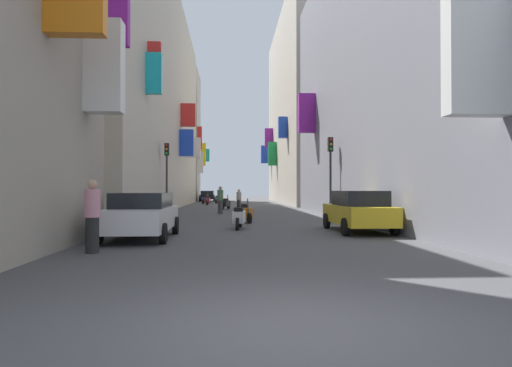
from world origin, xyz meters
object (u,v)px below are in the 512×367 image
at_px(scooter_blue, 206,199).
at_px(scooter_red, 207,200).
at_px(parked_car_black, 207,196).
at_px(scooter_black, 226,203).
at_px(scooter_orange, 244,213).
at_px(scooter_white, 239,217).
at_px(scooter_silver, 219,199).
at_px(traffic_light_near_corner, 330,163).
at_px(parked_car_white, 141,214).
at_px(pedestrian_near_left, 239,200).
at_px(parked_car_yellow, 358,210).
at_px(traffic_light_far_corner, 167,166).
at_px(pedestrian_near_right, 92,216).
at_px(pedestrian_crossing, 220,200).

relative_size(scooter_blue, scooter_red, 1.06).
xyz_separation_m(parked_car_black, scooter_black, (2.59, -23.74, -0.26)).
height_order(scooter_orange, scooter_white, same).
distance_m(scooter_silver, scooter_orange, 28.35).
distance_m(scooter_silver, traffic_light_near_corner, 26.84).
distance_m(scooter_blue, scooter_silver, 1.54).
bearing_deg(scooter_blue, parked_car_white, -90.37).
distance_m(parked_car_black, scooter_orange, 37.52).
relative_size(scooter_white, pedestrian_near_left, 1.28).
distance_m(parked_car_yellow, traffic_light_far_corner, 14.43).
xyz_separation_m(parked_car_yellow, scooter_silver, (-5.93, 33.08, -0.32)).
relative_size(scooter_silver, traffic_light_near_corner, 0.39).
xyz_separation_m(parked_car_white, scooter_silver, (1.57, 34.86, -0.30)).
height_order(scooter_red, scooter_orange, same).
height_order(pedestrian_near_right, traffic_light_near_corner, traffic_light_near_corner).
bearing_deg(parked_car_yellow, parked_car_black, 100.23).
distance_m(scooter_blue, pedestrian_crossing, 20.16).
distance_m(parked_car_black, scooter_white, 40.73).
relative_size(parked_car_black, traffic_light_far_corner, 0.92).
relative_size(parked_car_yellow, scooter_blue, 2.31).
bearing_deg(scooter_blue, parked_car_yellow, -77.32).
height_order(parked_car_yellow, pedestrian_near_right, pedestrian_near_right).
distance_m(parked_car_yellow, scooter_orange, 6.28).
height_order(pedestrian_near_left, pedestrian_near_right, pedestrian_near_right).
bearing_deg(traffic_light_far_corner, scooter_black, 63.23).
bearing_deg(scooter_black, scooter_red, 101.26).
xyz_separation_m(parked_car_yellow, pedestrian_crossing, (-5.30, 12.28, 0.09)).
bearing_deg(scooter_blue, parked_car_black, 91.95).
distance_m(pedestrian_near_left, traffic_light_near_corner, 11.96).
bearing_deg(pedestrian_near_left, pedestrian_near_right, -99.99).
bearing_deg(traffic_light_far_corner, traffic_light_near_corner, -24.85).
xyz_separation_m(scooter_red, pedestrian_near_right, (-1.14, -32.91, 0.44)).
bearing_deg(scooter_silver, scooter_blue, -151.11).
bearing_deg(scooter_black, scooter_orange, -85.88).
bearing_deg(scooter_red, scooter_blue, 94.68).
bearing_deg(pedestrian_near_left, traffic_light_near_corner, -66.90).
height_order(parked_car_black, pedestrian_near_right, pedestrian_near_right).
height_order(scooter_blue, traffic_light_near_corner, traffic_light_near_corner).
xyz_separation_m(pedestrian_near_left, traffic_light_near_corner, (4.62, -10.82, 2.16)).
bearing_deg(scooter_silver, traffic_light_far_corner, -96.90).
height_order(scooter_red, scooter_black, same).
relative_size(parked_car_white, scooter_red, 2.47).
xyz_separation_m(scooter_silver, scooter_white, (1.59, -31.53, 0.00)).
distance_m(pedestrian_near_right, traffic_light_near_corner, 15.07).
relative_size(scooter_blue, scooter_silver, 1.11).
relative_size(pedestrian_crossing, pedestrian_near_right, 0.98).
bearing_deg(pedestrian_crossing, scooter_white, -84.86).
height_order(parked_car_yellow, scooter_white, parked_car_yellow).
bearing_deg(scooter_silver, scooter_orange, -86.18).
relative_size(pedestrian_near_right, traffic_light_near_corner, 0.42).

